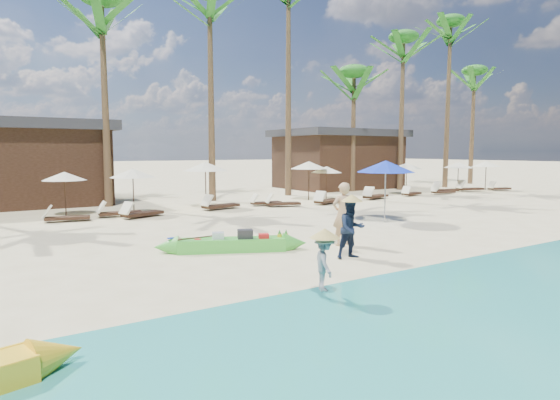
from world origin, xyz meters
TOP-DOWN VIEW (x-y plane):
  - ground at (0.00, 0.00)m, footprint 240.00×240.00m
  - wet_sand_strip at (0.00, -5.00)m, footprint 240.00×4.50m
  - green_canoe at (-2.91, 1.53)m, footprint 4.40×2.19m
  - tourist at (0.19, 0.52)m, footprint 0.74×0.56m
  - vendor_green at (-0.69, -0.87)m, footprint 0.83×0.70m
  - vendor_yellow at (-3.36, -3.18)m, footprint 0.62×0.78m
  - blue_umbrella at (4.47, 3.09)m, footprint 2.22×2.22m
  - resort_parasol_4 at (-5.67, 11.80)m, footprint 1.82×1.82m
  - lounger_4_left at (-6.01, 9.92)m, footprint 1.79×0.88m
  - lounger_4_right at (-3.92, 10.23)m, footprint 1.84×0.68m
  - resort_parasol_5 at (-3.11, 10.60)m, footprint 1.94×1.94m
  - lounger_5_left at (-3.18, 9.43)m, footprint 1.93×1.17m
  - resort_parasol_6 at (0.53, 11.19)m, footprint 2.16×2.16m
  - lounger_6_left at (0.72, 10.17)m, footprint 2.01×0.95m
  - lounger_6_right at (3.37, 10.42)m, footprint 1.67×0.65m
  - resort_parasol_7 at (6.81, 11.33)m, footprint 2.12×2.12m
  - lounger_7_left at (3.85, 9.58)m, footprint 1.82×1.03m
  - lounger_7_right at (6.42, 9.21)m, footprint 1.96×1.15m
  - resort_parasol_8 at (8.06, 11.33)m, footprint 1.82×1.82m
  - lounger_8_left at (10.31, 9.72)m, footprint 2.03×1.07m
  - resort_parasol_9 at (14.02, 10.74)m, footprint 1.95×1.95m
  - lounger_9_left at (13.60, 9.98)m, footprint 1.71×0.85m
  - lounger_9_right at (16.18, 9.70)m, footprint 1.68×0.81m
  - resort_parasol_10 at (18.85, 10.54)m, footprint 1.93×1.93m
  - lounger_10_left at (17.14, 10.34)m, footprint 2.03×0.82m
  - lounger_10_right at (19.43, 10.10)m, footprint 2.07×1.03m
  - resort_parasol_11 at (21.34, 10.12)m, footprint 1.99×1.99m
  - lounger_11_left at (21.68, 9.34)m, footprint 1.79×0.87m
  - palm_3 at (-3.36, 14.27)m, footprint 2.08×2.08m
  - palm_4 at (2.15, 14.01)m, footprint 2.08×2.08m
  - palm_5 at (7.45, 14.38)m, footprint 2.08×2.08m
  - palm_6 at (12.84, 14.52)m, footprint 2.08×2.08m
  - palm_7 at (16.57, 13.68)m, footprint 2.08×2.08m
  - palm_8 at (21.07, 13.33)m, footprint 2.08×2.08m
  - palm_9 at (26.21, 14.81)m, footprint 2.08×2.08m
  - pavilion_east at (14.00, 17.50)m, footprint 8.80×6.60m

SIDE VIEW (x-z plane):
  - ground at x=0.00m, z-range 0.00..0.00m
  - wet_sand_strip at x=0.00m, z-range 0.00..0.01m
  - lounger_9_right at x=16.18m, z-range -0.09..0.46m
  - lounger_6_right at x=3.37m, z-range -0.09..0.46m
  - lounger_9_left at x=13.60m, z-range -0.09..0.46m
  - lounger_4_left at x=-6.01m, z-range -0.10..0.49m
  - lounger_11_left at x=21.68m, z-range -0.10..0.49m
  - lounger_7_left at x=3.85m, z-range -0.10..0.49m
  - green_canoe at x=-2.91m, z-range -0.10..0.50m
  - lounger_4_right at x=-3.92m, z-range -0.10..0.51m
  - lounger_5_left at x=-3.18m, z-range -0.10..0.52m
  - lounger_7_right at x=6.42m, z-range -0.11..0.53m
  - lounger_6_left at x=0.72m, z-range -0.11..0.55m
  - lounger_8_left at x=10.31m, z-range -0.11..0.55m
  - lounger_10_left at x=17.14m, z-range -0.11..0.56m
  - lounger_10_right at x=19.43m, z-range -0.11..0.56m
  - vendor_yellow at x=-3.36m, z-range 0.18..1.23m
  - vendor_green at x=-0.69m, z-range 0.00..1.54m
  - tourist at x=0.19m, z-range 0.00..1.85m
  - resort_parasol_4 at x=-5.67m, z-range 0.75..2.63m
  - resort_parasol_8 at x=8.06m, z-range 0.75..2.63m
  - resort_parasol_10 at x=18.85m, z-range 0.80..2.79m
  - resort_parasol_5 at x=-3.11m, z-range 0.80..2.80m
  - resort_parasol_9 at x=14.02m, z-range 0.81..2.82m
  - resort_parasol_11 at x=21.34m, z-range 0.82..2.87m
  - resort_parasol_7 at x=6.81m, z-range 0.88..3.06m
  - resort_parasol_6 at x=0.53m, z-range 0.89..3.12m
  - blue_umbrella at x=4.47m, z-range 0.97..3.36m
  - pavilion_east at x=14.00m, z-range 0.05..4.35m
  - palm_6 at x=12.84m, z-range 2.79..11.31m
  - palm_9 at x=26.21m, z-range 3.14..12.97m
  - palm_3 at x=-3.36m, z-range 3.32..13.83m
  - palm_7 at x=16.57m, z-range 3.46..14.53m
  - palm_4 at x=2.15m, z-range 3.60..15.30m
  - palm_8 at x=21.07m, z-range 3.83..16.53m
  - palm_5 at x=7.45m, z-range 4.02..17.62m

